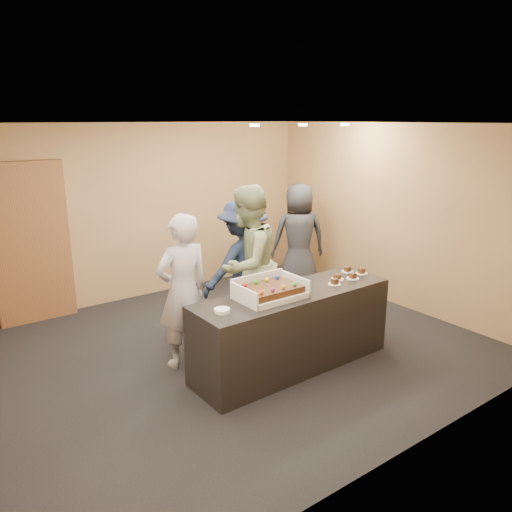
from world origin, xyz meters
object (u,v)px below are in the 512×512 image
Objects in this scene: person_dark_suit at (299,238)px; cake_box at (269,293)px; storage_cabinet at (31,243)px; sheet_cake at (271,289)px; serving_counter at (293,329)px; person_brown_extra at (255,261)px; plate_stack at (222,311)px; person_sage_man at (247,265)px; person_navy_man at (243,266)px; person_server_grey at (183,291)px.

cake_box is at bearing 69.34° from person_dark_suit.
person_dark_suit is (2.08, 1.92, -0.06)m from cake_box.
storage_cabinet is 3.59m from sheet_cake.
serving_counter is 2.66m from person_dark_suit.
person_brown_extra is at bearing 59.59° from cake_box.
person_dark_suit is at bearing 36.25° from plate_stack.
person_sage_man is (0.01, 0.91, 0.54)m from serving_counter.
person_sage_man is (0.33, 0.91, -0.00)m from sheet_cake.
serving_counter is 0.59m from cake_box.
storage_cabinet is 3.96m from person_dark_suit.
person_navy_man is (0.46, 1.16, -0.06)m from cake_box.
person_navy_man is at bearing -42.70° from storage_cabinet.
storage_cabinet is at bearing -73.43° from person_sage_man.
person_navy_man is (1.10, 0.42, -0.00)m from person_server_grey.
sheet_cake is 0.34× the size of person_server_grey.
person_dark_suit is (1.32, 0.63, 0.02)m from person_brown_extra.
person_brown_extra is at bearing -37.07° from storage_cabinet.
person_brown_extra is (2.44, -1.85, -0.24)m from storage_cabinet.
person_dark_suit reaches higher than serving_counter.
storage_cabinet is 13.93× the size of plate_stack.
serving_counter is at bearing -0.00° from sheet_cake.
person_dark_suit reaches higher than plate_stack.
person_dark_suit is (2.08, 1.95, -0.11)m from sheet_cake.
person_server_grey reaches higher than sheet_cake.
plate_stack is at bearing -173.53° from cake_box.
person_navy_man is at bearing 68.42° from cake_box.
person_sage_man reaches higher than plate_stack.
storage_cabinet reaches higher than person_dark_suit.
person_brown_extra is at bearing 60.08° from sheet_cake.
storage_cabinet is at bearing -43.44° from person_navy_man.
person_sage_man is at bearing 69.37° from cake_box.
person_server_grey reaches higher than person_navy_man.
sheet_cake is 2.85m from person_dark_suit.
person_brown_extra is at bearing 52.06° from person_dark_suit.
storage_cabinet is (-2.01, 3.17, 0.66)m from serving_counter.
storage_cabinet is 3.64× the size of sheet_cake.
storage_cabinet is at bearing 8.69° from person_dark_suit.
person_server_grey is 1.00× the size of person_dark_suit.
person_dark_suit reaches higher than person_server_grey.
cake_box is at bearing -61.79° from storage_cabinet.
person_brown_extra is (0.76, 1.29, -0.08)m from cake_box.
sheet_cake is 0.34× the size of person_dark_suit.
sheet_cake is at bearing 128.28° from person_server_grey.
cake_box is 2.83m from person_dark_suit.
person_sage_man is (0.97, 0.14, 0.11)m from person_server_grey.
sheet_cake is 0.31× the size of person_sage_man.
cake_box is at bearing 89.04° from sheet_cake.
person_sage_man is (0.33, 0.88, 0.05)m from cake_box.
person_sage_man is (2.02, -2.26, -0.12)m from storage_cabinet.
sheet_cake is 1.53m from person_brown_extra.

